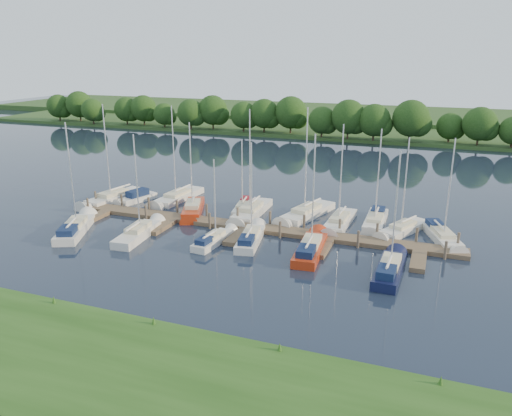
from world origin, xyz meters
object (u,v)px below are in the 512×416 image
(dock, at_px, (246,229))
(sailboat_n_0, at_px, (113,199))
(sailboat_n_5, at_px, (251,213))
(sailboat_s_2, at_px, (214,240))
(motorboat, at_px, (137,199))

(dock, height_order, sailboat_n_0, sailboat_n_0)
(sailboat_n_5, relative_size, sailboat_s_2, 1.45)
(sailboat_n_0, xyz_separation_m, sailboat_n_5, (16.75, 0.81, -0.01))
(dock, bearing_deg, sailboat_n_5, 105.81)
(sailboat_n_5, distance_m, sailboat_s_2, 8.68)
(dock, xyz_separation_m, motorboat, (-15.54, 4.82, 0.15))
(dock, height_order, sailboat_s_2, sailboat_s_2)
(sailboat_n_0, height_order, sailboat_n_5, sailboat_n_5)
(dock, relative_size, sailboat_s_2, 5.01)
(motorboat, bearing_deg, dock, 179.63)
(sailboat_n_0, distance_m, motorboat, 2.72)
(dock, relative_size, sailboat_n_5, 3.46)
(sailboat_n_5, bearing_deg, motorboat, -2.72)
(sailboat_n_5, bearing_deg, sailboat_n_0, 0.92)
(sailboat_s_2, bearing_deg, sailboat_n_0, 159.91)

